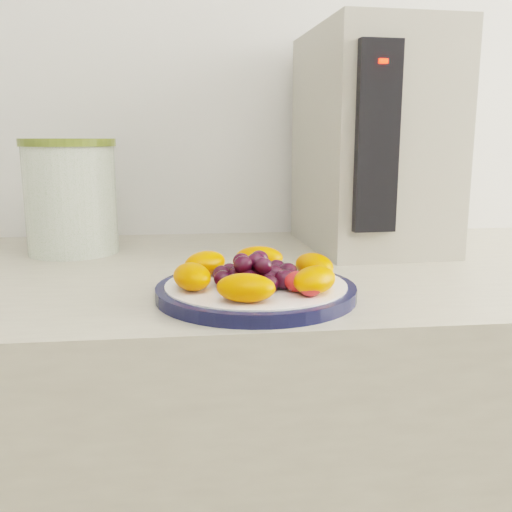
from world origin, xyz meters
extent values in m
cube|color=silver|center=(0.00, 1.51, 1.30)|extent=(3.50, 0.02, 2.60)
cylinder|color=black|center=(-0.07, 1.03, 0.91)|extent=(0.23, 0.23, 0.01)
cylinder|color=white|center=(-0.07, 1.03, 0.91)|extent=(0.21, 0.21, 0.02)
cylinder|color=#305C0F|center=(-0.34, 1.33, 0.99)|extent=(0.18, 0.18, 0.17)
cylinder|color=#5E6B27|center=(-0.34, 1.33, 1.08)|extent=(0.19, 0.19, 0.01)
cube|color=#A39D8D|center=(0.16, 1.33, 1.08)|extent=(0.22, 0.30, 0.36)
cube|color=black|center=(0.12, 1.18, 1.08)|extent=(0.06, 0.02, 0.27)
cube|color=#FF0C05|center=(0.12, 1.17, 1.19)|extent=(0.01, 0.01, 0.01)
ellipsoid|color=#FC5A00|center=(0.00, 1.05, 0.93)|extent=(0.06, 0.07, 0.03)
ellipsoid|color=#FC5A00|center=(-0.06, 1.10, 0.93)|extent=(0.07, 0.05, 0.03)
ellipsoid|color=#FC5A00|center=(-0.13, 1.08, 0.93)|extent=(0.07, 0.07, 0.03)
ellipsoid|color=#FC5A00|center=(-0.15, 1.01, 0.93)|extent=(0.05, 0.07, 0.03)
ellipsoid|color=#FC5A00|center=(-0.09, 0.95, 0.93)|extent=(0.07, 0.06, 0.03)
ellipsoid|color=#FC5A00|center=(-0.01, 0.98, 0.93)|extent=(0.07, 0.07, 0.03)
ellipsoid|color=black|center=(-0.07, 1.03, 0.93)|extent=(0.02, 0.02, 0.02)
ellipsoid|color=black|center=(-0.05, 1.03, 0.93)|extent=(0.02, 0.02, 0.02)
ellipsoid|color=black|center=(-0.06, 1.05, 0.93)|extent=(0.02, 0.02, 0.02)
ellipsoid|color=black|center=(-0.08, 1.05, 0.93)|extent=(0.02, 0.02, 0.02)
ellipsoid|color=black|center=(-0.09, 1.03, 0.93)|extent=(0.02, 0.02, 0.02)
ellipsoid|color=black|center=(-0.08, 1.01, 0.93)|extent=(0.02, 0.02, 0.02)
ellipsoid|color=black|center=(-0.06, 1.01, 0.93)|extent=(0.02, 0.02, 0.02)
ellipsoid|color=black|center=(-0.03, 1.04, 0.93)|extent=(0.02, 0.02, 0.02)
ellipsoid|color=black|center=(-0.04, 1.06, 0.93)|extent=(0.02, 0.02, 0.02)
ellipsoid|color=black|center=(-0.06, 1.07, 0.93)|extent=(0.02, 0.02, 0.02)
ellipsoid|color=black|center=(-0.08, 1.07, 0.93)|extent=(0.02, 0.02, 0.02)
ellipsoid|color=black|center=(-0.10, 1.06, 0.93)|extent=(0.02, 0.02, 0.02)
ellipsoid|color=black|center=(-0.11, 1.04, 0.93)|extent=(0.02, 0.02, 0.02)
ellipsoid|color=black|center=(-0.11, 1.02, 0.93)|extent=(0.02, 0.02, 0.02)
ellipsoid|color=black|center=(-0.10, 1.00, 0.93)|extent=(0.02, 0.02, 0.02)
ellipsoid|color=black|center=(-0.08, 0.99, 0.93)|extent=(0.02, 0.02, 0.02)
ellipsoid|color=black|center=(-0.06, 0.99, 0.93)|extent=(0.02, 0.02, 0.02)
ellipsoid|color=black|center=(-0.04, 1.00, 0.93)|extent=(0.02, 0.02, 0.02)
ellipsoid|color=black|center=(-0.03, 1.02, 0.93)|extent=(0.02, 0.02, 0.02)
ellipsoid|color=black|center=(-0.07, 1.03, 0.94)|extent=(0.02, 0.02, 0.02)
ellipsoid|color=black|center=(-0.06, 1.05, 0.94)|extent=(0.02, 0.02, 0.02)
ellipsoid|color=black|center=(-0.09, 1.04, 0.94)|extent=(0.02, 0.02, 0.02)
ellipsoid|color=black|center=(-0.09, 1.02, 0.94)|extent=(0.02, 0.02, 0.02)
ellipsoid|color=black|center=(-0.06, 1.01, 0.94)|extent=(0.02, 0.02, 0.02)
ellipsoid|color=red|center=(-0.03, 0.99, 0.93)|extent=(0.03, 0.03, 0.02)
ellipsoid|color=red|center=(-0.01, 0.99, 0.93)|extent=(0.04, 0.03, 0.02)
ellipsoid|color=red|center=(-0.02, 0.97, 0.93)|extent=(0.04, 0.04, 0.02)
camera|label=1|loc=(-0.15, 0.38, 1.08)|focal=40.00mm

